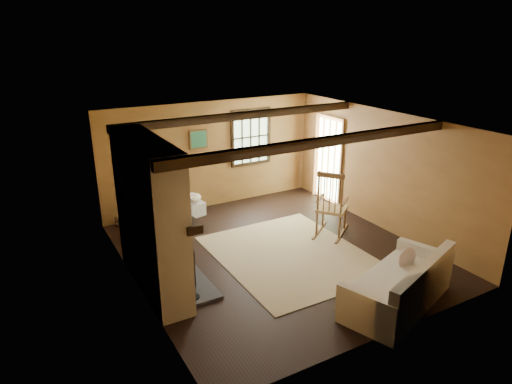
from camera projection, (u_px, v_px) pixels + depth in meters
ground at (275, 253)px, 8.36m from camera, size 5.50×5.50×0.00m
room_envelope at (279, 162)px, 8.11m from camera, size 5.02×5.52×2.44m
fireplace at (152, 222)px, 6.95m from camera, size 1.02×2.30×2.40m
rug at (290, 255)px, 8.28m from camera, size 2.50×3.00×0.01m
rocking_chair at (331, 207)px, 8.94m from camera, size 1.07×0.98×1.34m
sofa at (401, 288)px, 6.69m from camera, size 2.17×1.48×0.81m
firewood_pile at (130, 219)px, 9.54m from camera, size 0.59×0.11×0.22m
laundry_basket at (192, 209)px, 9.95m from camera, size 0.58×0.49×0.30m
basket_pillow at (191, 198)px, 9.86m from camera, size 0.52×0.46×0.22m
armchair at (156, 214)px, 9.21m from camera, size 0.98×0.99×0.68m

